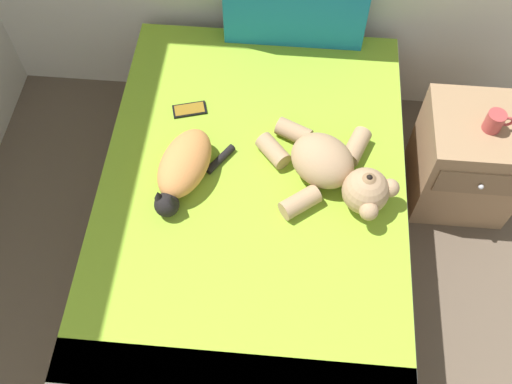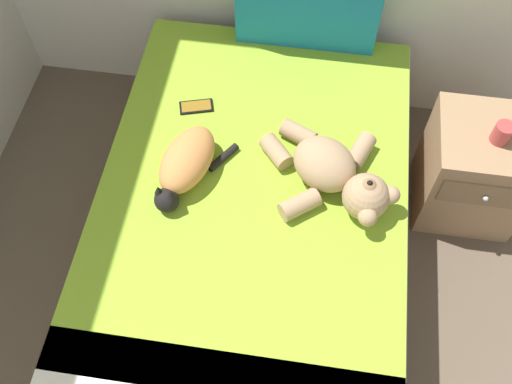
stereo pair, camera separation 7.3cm
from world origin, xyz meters
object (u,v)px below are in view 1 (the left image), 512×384
Objects in this scene: bed at (252,225)px; cat at (183,167)px; cell_phone at (190,110)px; mug at (495,121)px; teddy_bear at (334,170)px; nightstand at (467,160)px.

cat is at bearing 169.84° from bed.
mug is at bearing 0.35° from cell_phone.
cat is at bearing -177.15° from teddy_bear.
teddy_bear is (0.60, 0.03, 0.01)m from cat.
teddy_bear reaches higher than cat.
mug is (0.02, -0.03, 0.32)m from nightstand.
cat is 1.37m from nightstand.
bed is 0.49m from teddy_bear.
teddy_bear reaches higher than cell_phone.
nightstand is (0.99, 0.44, 0.01)m from bed.
nightstand is at bearing 16.97° from cat.
cat is at bearing -164.32° from mug.
cat is at bearing -84.64° from cell_phone.
cat is 0.36m from cell_phone.
mug is (1.32, 0.01, 0.05)m from cell_phone.
mug is at bearing -58.26° from nightstand.
nightstand is at bearing 121.74° from mug.
cat is 0.60m from teddy_bear.
nightstand is 4.63× the size of mug.
teddy_bear is 1.05× the size of nightstand.
cell_phone is 1.32m from mug.
nightstand is at bearing 23.83° from bed.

